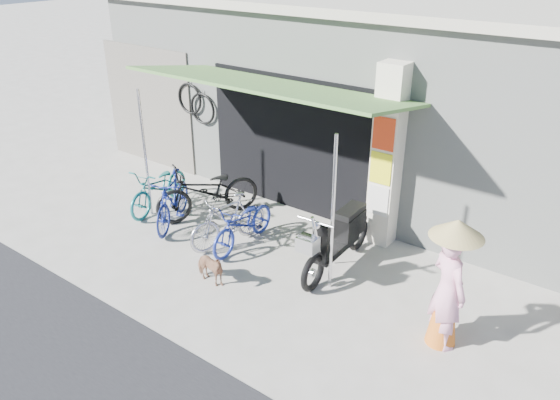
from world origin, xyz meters
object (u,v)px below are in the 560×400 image
Objects in this scene: street_dog at (209,268)px; nun at (449,285)px; bike_navy at (244,224)px; bike_blue at (172,200)px; bike_silver at (228,220)px; moped at (339,238)px; bike_teal at (159,187)px; bike_black at (208,191)px.

nun is (3.25, 0.80, 0.61)m from street_dog.
bike_blue is at bearing -177.30° from bike_navy.
bike_silver is 1.89m from moped.
bike_teal is 0.73m from bike_blue.
nun reaches higher than bike_navy.
bike_blue is at bearing -34.65° from bike_teal.
bike_blue is at bearing 63.69° from street_dog.
moped is at bearing 13.16° from nun.
bike_black is 2.78m from moped.
nun is at bearing -74.01° from street_dog.
nun is (3.55, -0.35, 0.46)m from bike_navy.
bike_silver is 3.82m from nun.
bike_blue is 1.51m from bike_navy.
street_dog is at bearing -78.96° from bike_navy.
bike_navy is 0.79× the size of moped.
nun reaches higher than bike_blue.
nun is (5.72, -0.47, 0.43)m from bike_teal.
bike_silver is 0.95× the size of bike_navy.
bike_black is at bearing 24.24° from nun.
moped is (2.78, -0.04, 0.00)m from bike_black.
bike_silver is at bearing 29.77° from nun.
bike_teal reaches higher than bike_navy.
moped is at bearing -37.90° from street_dog.
bike_silver is (1.94, -0.23, 0.01)m from bike_teal.
nun is at bearing -16.06° from bike_teal.
moped reaches higher than bike_silver.
nun is at bearing -22.59° from moped.
street_dog is 2.01m from moped.
nun is at bearing 17.71° from bike_black.
street_dog is at bearing -48.29° from bike_silver.
moped is (3.76, 0.25, 0.08)m from bike_teal.
bike_teal is 2.79m from street_dog.
bike_blue is 3.13m from moped.
bike_black is at bearing 5.48° from bike_teal.
moped reaches higher than bike_blue.
bike_silver is 1.19m from street_dog.
bike_navy is at bearing 27.76° from nun.
bike_silver is at bearing -1.86° from bike_black.
bike_navy is at bearing 17.03° from street_dog.
nun is (1.96, -0.73, 0.36)m from moped.
bike_navy is 0.89× the size of nun.
bike_black is 2.18m from street_dog.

